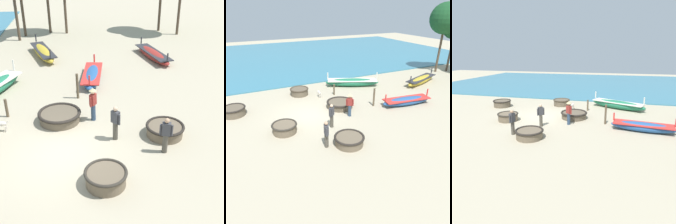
# 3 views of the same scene
# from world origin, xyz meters

# --- Properties ---
(ground_plane) EXTENTS (80.00, 80.00, 0.00)m
(ground_plane) POSITION_xyz_m (0.00, 0.00, 0.00)
(ground_plane) COLOR tan
(sea) EXTENTS (28.00, 52.00, 0.10)m
(sea) POSITION_xyz_m (-20.50, 4.00, 0.05)
(sea) COLOR teal
(sea) RESTS_ON ground
(coracle_front_left) EXTENTS (1.65, 1.65, 0.61)m
(coracle_front_left) POSITION_xyz_m (-2.33, -4.68, 0.33)
(coracle_front_left) COLOR brown
(coracle_front_left) RESTS_ON ground
(coracle_weathered) EXTENTS (1.59, 1.59, 0.60)m
(coracle_weathered) POSITION_xyz_m (-4.15, 0.60, 0.33)
(coracle_weathered) COLOR brown
(coracle_weathered) RESTS_ON ground
(coracle_far_left) EXTENTS (2.04, 2.04, 0.52)m
(coracle_far_left) POSITION_xyz_m (-0.30, 2.62, 0.28)
(coracle_far_left) COLOR brown
(coracle_far_left) RESTS_ON ground
(coracle_beside_post) EXTENTS (1.54, 1.54, 0.58)m
(coracle_beside_post) POSITION_xyz_m (1.52, -2.01, 0.31)
(coracle_beside_post) COLOR brown
(coracle_beside_post) RESTS_ON ground
(coracle_center) EXTENTS (1.70, 1.70, 0.53)m
(coracle_center) POSITION_xyz_m (4.36, 0.91, 0.29)
(coracle_center) COLOR brown
(coracle_center) RESTS_ON ground
(long_boat_green_hull) EXTENTS (1.53, 4.15, 1.06)m
(long_boat_green_hull) POSITION_xyz_m (1.46, 7.51, 0.31)
(long_boat_green_hull) COLOR #285693
(long_boat_green_hull) RESTS_ON ground
(long_boat_red_hull) EXTENTS (3.11, 5.07, 1.32)m
(long_boat_red_hull) POSITION_xyz_m (-4.23, 5.85, 0.38)
(long_boat_red_hull) COLOR #237551
(long_boat_red_hull) RESTS_ON ground
(long_boat_blue_hull) EXTENTS (2.46, 4.79, 1.19)m
(long_boat_blue_hull) POSITION_xyz_m (-1.97, 12.39, 0.35)
(long_boat_blue_hull) COLOR gold
(long_boat_blue_hull) RESTS_ON ground
(fisherman_by_coracle) EXTENTS (0.52, 0.30, 1.57)m
(fisherman_by_coracle) POSITION_xyz_m (4.05, -0.31, 0.84)
(fisherman_by_coracle) COLOR #4C473D
(fisherman_by_coracle) RESTS_ON ground
(fisherman_standing_left) EXTENTS (0.37, 0.46, 1.67)m
(fisherman_standing_left) POSITION_xyz_m (1.30, 2.58, 0.96)
(fisherman_standing_left) COLOR #2D425B
(fisherman_standing_left) RESTS_ON ground
(fisherman_standing_right) EXTENTS (0.39, 0.42, 1.57)m
(fisherman_standing_right) POSITION_xyz_m (2.17, 0.84, 0.84)
(fisherman_standing_right) COLOR #4C473D
(fisherman_standing_right) RESTS_ON ground
(dog) EXTENTS (0.69, 0.21, 0.55)m
(dog) POSITION_xyz_m (-2.89, 1.95, 0.37)
(dog) COLOR beige
(dog) RESTS_ON ground
(mooring_post_inland) EXTENTS (0.14, 0.14, 0.94)m
(mooring_post_inland) POSITION_xyz_m (-2.86, 3.31, 0.47)
(mooring_post_inland) COLOR brown
(mooring_post_inland) RESTS_ON ground
(mooring_post_shoreline) EXTENTS (0.14, 0.14, 1.41)m
(mooring_post_shoreline) POSITION_xyz_m (0.57, 5.07, 0.71)
(mooring_post_shoreline) COLOR brown
(mooring_post_shoreline) RESTS_ON ground
(tree_right_mid) EXTENTS (3.24, 3.24, 7.39)m
(tree_right_mid) POSITION_xyz_m (-4.47, 17.13, 5.74)
(tree_right_mid) COLOR #4C3D2D
(tree_right_mid) RESTS_ON ground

